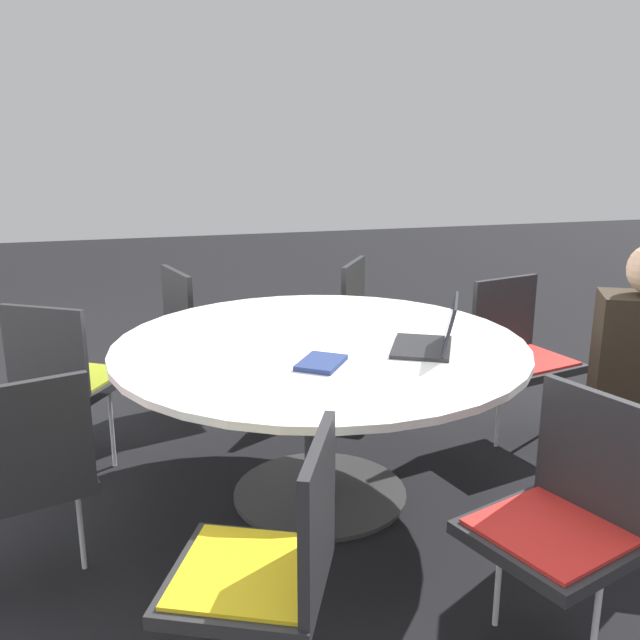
# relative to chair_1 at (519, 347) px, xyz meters

# --- Properties ---
(ground_plane) EXTENTS (16.00, 16.00, 0.00)m
(ground_plane) POSITION_rel_chair_1_xyz_m (-0.37, 1.17, -0.50)
(ground_plane) COLOR black
(conference_table) EXTENTS (1.76, 1.76, 0.72)m
(conference_table) POSITION_rel_chair_1_xyz_m (-0.37, 1.17, 0.10)
(conference_table) COLOR #333333
(conference_table) RESTS_ON ground_plane
(chair_1) EXTENTS (0.52, 0.53, 0.84)m
(chair_1) POSITION_rel_chair_1_xyz_m (0.00, 0.00, 0.00)
(chair_1) COLOR #262628
(chair_1) RESTS_ON ground_plane
(chair_2) EXTENTS (0.60, 0.59, 0.84)m
(chair_2) POSITION_rel_chair_1_xyz_m (0.70, 0.57, 0.00)
(chair_2) COLOR #262628
(chair_2) RESTS_ON ground_plane
(chair_3) EXTENTS (0.54, 0.53, 0.84)m
(chair_3) POSITION_rel_chair_1_xyz_m (0.78, 1.58, 0.00)
(chair_3) COLOR #262628
(chair_3) RESTS_ON ground_plane
(chair_4) EXTENTS (0.58, 0.59, 0.84)m
(chair_4) POSITION_rel_chair_1_xyz_m (0.18, 2.27, 0.00)
(chair_4) COLOR #262628
(chair_4) RESTS_ON ground_plane
(chair_5) EXTENTS (0.53, 0.55, 0.84)m
(chair_5) POSITION_rel_chair_1_xyz_m (-0.81, 2.32, 0.00)
(chair_5) COLOR #262628
(chair_5) RESTS_ON ground_plane
(chair_6) EXTENTS (0.57, 0.56, 0.84)m
(chair_6) POSITION_rel_chair_1_xyz_m (-1.53, 1.60, 0.00)
(chair_6) COLOR #262628
(chair_6) RESTS_ON ground_plane
(chair_7) EXTENTS (0.56, 0.54, 0.84)m
(chair_7) POSITION_rel_chair_1_xyz_m (-1.51, 0.69, 0.00)
(chair_7) COLOR #262628
(chair_7) RESTS_ON ground_plane
(laptop) EXTENTS (0.40, 0.37, 0.21)m
(laptop) POSITION_rel_chair_1_xyz_m (-0.58, 0.74, 0.28)
(laptop) COLOR #232326
(laptop) RESTS_ON conference_table
(spiral_notebook) EXTENTS (0.26, 0.24, 0.02)m
(spiral_notebook) POSITION_rel_chair_1_xyz_m (-0.66, 1.24, 0.24)
(spiral_notebook) COLOR navy
(spiral_notebook) RESTS_ON conference_table
(handbag) EXTENTS (0.36, 0.16, 0.28)m
(handbag) POSITION_rel_chair_1_xyz_m (0.94, 0.85, -0.36)
(handbag) COLOR black
(handbag) RESTS_ON ground_plane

